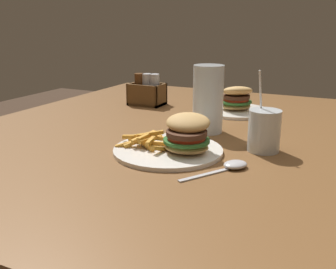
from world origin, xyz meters
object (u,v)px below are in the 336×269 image
Objects in this scene: meal_plate_near at (176,142)px; beer_glass at (208,101)px; juice_glass at (264,132)px; meal_plate_far at (236,104)px; spoon at (233,165)px; condiment_caddy at (147,92)px.

beer_glass is at bearing 90.07° from meal_plate_near.
meal_plate_far is (-0.18, 0.37, -0.02)m from juice_glass.
meal_plate_near is 1.63× the size of spoon.
spoon is at bearing -74.21° from meal_plate_far.
meal_plate_near is 0.48m from meal_plate_far.
juice_glass is at bearing 20.16° from spoon.
juice_glass is (0.18, 0.11, 0.02)m from meal_plate_near.
beer_glass is 1.50× the size of condiment_caddy.
condiment_caddy is at bearing 76.22° from spoon.
meal_plate_near is at bearing -54.26° from condiment_caddy.
juice_glass reaches higher than spoon.
spoon is 0.54m from meal_plate_far.
meal_plate_near is 1.36× the size of juice_glass.
juice_glass is (0.18, -0.10, -0.04)m from beer_glass.
juice_glass reaches higher than condiment_caddy.
spoon is at bearing -13.24° from meal_plate_near.
beer_glass is 0.21m from juice_glass.
condiment_caddy is (-0.48, 0.50, 0.04)m from spoon.
beer_glass is 0.42m from condiment_caddy.
meal_plate_near is 0.57m from condiment_caddy.
condiment_caddy is at bearing 145.79° from juice_glass.
beer_glass reaches higher than meal_plate_near.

